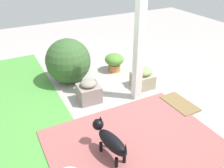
% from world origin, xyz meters
% --- Properties ---
extents(ground_plane, '(12.00, 12.00, 0.00)m').
position_xyz_m(ground_plane, '(0.00, 0.00, 0.00)').
color(ground_plane, '#ABA39F').
extents(brick_path, '(1.80, 2.40, 0.02)m').
position_xyz_m(brick_path, '(-0.81, 0.42, 0.01)').
color(brick_path, '#9D5654').
rests_on(brick_path, ground).
extents(porch_pillar, '(0.14, 0.14, 2.34)m').
position_xyz_m(porch_pillar, '(0.21, -0.27, 1.17)').
color(porch_pillar, white).
rests_on(porch_pillar, ground).
extents(stone_planter_nearest, '(0.43, 0.37, 0.42)m').
position_xyz_m(stone_planter_nearest, '(0.49, -0.60, 0.20)').
color(stone_planter_nearest, gray).
rests_on(stone_planter_nearest, ground).
extents(stone_planter_mid, '(0.40, 0.41, 0.43)m').
position_xyz_m(stone_planter_mid, '(0.51, 0.55, 0.20)').
color(stone_planter_mid, gray).
rests_on(stone_planter_mid, ground).
extents(round_shrub, '(0.91, 0.91, 0.91)m').
position_xyz_m(round_shrub, '(1.40, 0.62, 0.46)').
color(round_shrub, '#375B2D').
rests_on(round_shrub, ground).
extents(terracotta_pot_broad, '(0.43, 0.43, 0.41)m').
position_xyz_m(terracotta_pot_broad, '(1.38, -0.43, 0.24)').
color(terracotta_pot_broad, '#BE743F').
rests_on(terracotta_pot_broad, ground).
extents(dog, '(0.69, 0.27, 0.47)m').
position_xyz_m(dog, '(-0.85, 0.83, 0.27)').
color(dog, black).
rests_on(dog, ground).
extents(doormat, '(0.69, 0.40, 0.03)m').
position_xyz_m(doormat, '(-0.36, -0.84, 0.01)').
color(doormat, olive).
rests_on(doormat, ground).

